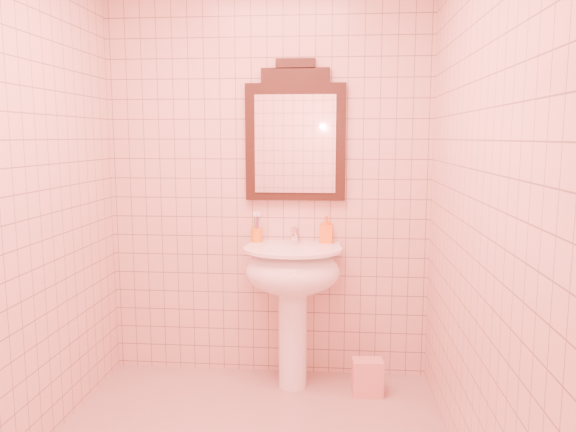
# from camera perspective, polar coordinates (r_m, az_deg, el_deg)

# --- Properties ---
(back_wall) EXTENTS (2.00, 0.02, 2.50)m
(back_wall) POSITION_cam_1_polar(r_m,az_deg,el_deg) (3.49, -2.08, 3.80)
(back_wall) COLOR beige
(back_wall) RESTS_ON floor
(pedestal_sink) EXTENTS (0.58, 0.58, 0.86)m
(pedestal_sink) POSITION_cam_1_polar(r_m,az_deg,el_deg) (3.35, 0.48, -6.60)
(pedestal_sink) COLOR white
(pedestal_sink) RESTS_ON floor
(faucet) EXTENTS (0.04, 0.16, 0.11)m
(faucet) POSITION_cam_1_polar(r_m,az_deg,el_deg) (3.43, 0.66, -1.83)
(faucet) COLOR white
(faucet) RESTS_ON pedestal_sink
(mirror) EXTENTS (0.61, 0.06, 0.85)m
(mirror) POSITION_cam_1_polar(r_m,az_deg,el_deg) (3.44, 0.75, 8.14)
(mirror) COLOR black
(mirror) RESTS_ON back_wall
(toothbrush_cup) EXTENTS (0.07, 0.07, 0.16)m
(toothbrush_cup) POSITION_cam_1_polar(r_m,az_deg,el_deg) (3.47, -3.19, -1.88)
(toothbrush_cup) COLOR orange
(toothbrush_cup) RESTS_ON pedestal_sink
(soap_dispenser) EXTENTS (0.08, 0.08, 0.17)m
(soap_dispenser) POSITION_cam_1_polar(r_m,az_deg,el_deg) (3.44, 3.92, -1.33)
(soap_dispenser) COLOR orange
(soap_dispenser) RESTS_ON pedestal_sink
(towel) EXTENTS (0.19, 0.13, 0.22)m
(towel) POSITION_cam_1_polar(r_m,az_deg,el_deg) (3.46, 8.07, -15.93)
(towel) COLOR #EA9989
(towel) RESTS_ON floor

